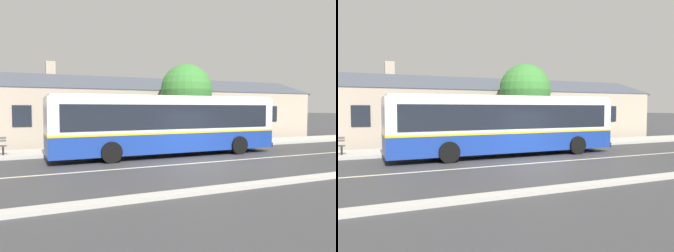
{
  "view_description": "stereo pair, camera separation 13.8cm",
  "coord_description": "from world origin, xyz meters",
  "views": [
    {
      "loc": [
        -7.72,
        -13.18,
        2.53
      ],
      "look_at": [
        -0.57,
        2.75,
        1.6
      ],
      "focal_mm": 35.0,
      "sensor_mm": 36.0,
      "label": 1
    },
    {
      "loc": [
        -7.6,
        -13.24,
        2.53
      ],
      "look_at": [
        -0.57,
        2.75,
        1.6
      ],
      "focal_mm": 35.0,
      "sensor_mm": 36.0,
      "label": 2
    }
  ],
  "objects": [
    {
      "name": "sidewalk_far",
      "position": [
        0.0,
        6.0,
        0.07
      ],
      "size": [
        60.0,
        3.0,
        0.15
      ],
      "primitive_type": "cube",
      "color": "#ADAAA3",
      "rests_on": "ground"
    },
    {
      "name": "curb_near",
      "position": [
        0.0,
        -4.75,
        0.06
      ],
      "size": [
        60.0,
        0.5,
        0.12
      ],
      "primitive_type": "cube",
      "color": "#ADAAA3",
      "rests_on": "ground"
    },
    {
      "name": "lane_divider_stripe",
      "position": [
        0.0,
        0.0,
        0.0
      ],
      "size": [
        60.0,
        0.16,
        0.01
      ],
      "primitive_type": "cube",
      "color": "beige",
      "rests_on": "ground"
    },
    {
      "name": "bus_stop_sign",
      "position": [
        5.72,
        4.99,
        1.64
      ],
      "size": [
        0.36,
        0.07,
        2.4
      ],
      "color": "gray",
      "rests_on": "sidewalk_far"
    },
    {
      "name": "transit_bus",
      "position": [
        -0.55,
        2.9,
        1.72
      ],
      "size": [
        12.44,
        2.84,
        3.19
      ],
      "color": "navy",
      "rests_on": "ground"
    },
    {
      "name": "ground_plane",
      "position": [
        0.0,
        0.0,
        0.0
      ],
      "size": [
        300.0,
        300.0,
        0.0
      ],
      "primitive_type": "plane",
      "color": "#38383A"
    },
    {
      "name": "street_tree_primary",
      "position": [
        2.73,
        7.07,
        3.67
      ],
      "size": [
        3.58,
        3.58,
        5.6
      ],
      "color": "#4C3828",
      "rests_on": "ground"
    },
    {
      "name": "community_building",
      "position": [
        2.02,
        12.8,
        2.0
      ],
      "size": [
        28.36,
        8.38,
        6.13
      ],
      "color": "tan",
      "rests_on": "ground"
    }
  ]
}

